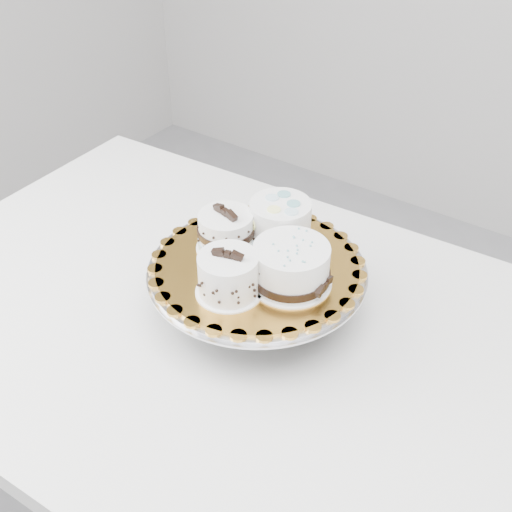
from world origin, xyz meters
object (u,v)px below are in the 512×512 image
Objects in this scene: cake_dots at (280,222)px; cake_ribbon at (292,267)px; cake_stand at (257,281)px; table at (226,346)px; cake_board at (257,265)px; cake_banded at (226,233)px; cake_swirl at (228,276)px.

cake_dots is 0.12m from cake_ribbon.
table is at bearing -129.83° from cake_stand.
cake_banded reaches higher than cake_board.
cake_swirl is at bearing -45.38° from table.
cake_ribbon is (0.07, -0.01, 0.03)m from cake_board.
cake_banded is 0.14m from cake_ribbon.
cake_swirl is 1.04× the size of cake_banded.
cake_dots is at bearing 62.30° from cake_banded.
cake_banded is 0.80× the size of cake_ribbon.
cake_banded is 0.10m from cake_dots.
cake_swirl is 0.12m from cake_banded.
cake_dots is at bearing 127.47° from cake_ribbon.
cake_ribbon reaches higher than table.
table is 11.67× the size of cake_banded.
table is 0.25m from cake_dots.
cake_swirl reaches higher than table.
cake_stand is 0.11m from cake_swirl.
table is at bearing 121.59° from cake_swirl.
cake_swirl is (0.01, -0.08, 0.04)m from cake_board.
cake_swirl reaches higher than cake_dots.
table is 0.15m from cake_stand.
cake_board reaches higher than table.
cake_board is 2.66× the size of cake_dots.
cake_stand is at bearing 77.93° from cake_swirl.
cake_stand is 3.18× the size of cake_swirl.
table is 0.24m from cake_ribbon.
cake_ribbon is at bearing -46.84° from cake_dots.
cake_board is at bearing -84.60° from cake_dots.
cake_swirl is 0.91× the size of cake_dots.
cake_dots is (0.03, 0.12, 0.22)m from table.
table is 0.22m from cake_banded.
cake_dots is (-0.01, 0.16, 0.01)m from cake_swirl.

